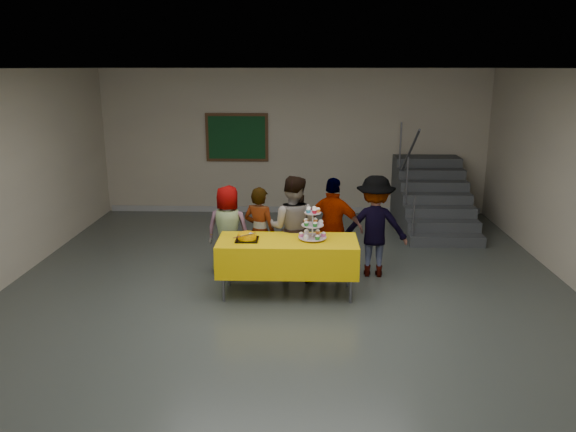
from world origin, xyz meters
The scene contains 11 objects.
room_shell centered at (0.00, 0.02, 2.13)m, with size 10.00×10.04×3.02m.
bake_table centered at (0.00, 0.51, 0.56)m, with size 1.88×0.78×0.77m.
cupcake_stand centered at (0.33, 0.56, 0.95)m, with size 0.38×0.38×0.44m.
bear_cake centered at (-0.54, 0.49, 0.83)m, with size 0.32×0.36×0.12m.
schoolchild_a centered at (-0.91, 1.30, 0.67)m, with size 0.66×0.43×1.34m, color slate.
schoolchild_b centered at (-0.43, 1.17, 0.68)m, with size 0.49×0.32×1.36m, color slate.
schoolchild_c centered at (0.05, 1.10, 0.77)m, with size 0.75×0.58×1.54m, color #5C5C65.
schoolchild_d centered at (0.64, 1.19, 0.75)m, with size 0.87×0.36×1.49m, color slate.
schoolchild_e centered at (1.26, 1.28, 0.75)m, with size 0.97×0.56×1.51m, color slate.
staircase centered at (2.70, 4.13, 0.49)m, with size 1.30×2.40×2.04m.
noticeboard centered at (-1.19, 4.96, 1.60)m, with size 1.30×0.05×1.00m.
Camera 1 is at (0.23, -6.67, 3.02)m, focal length 35.00 mm.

